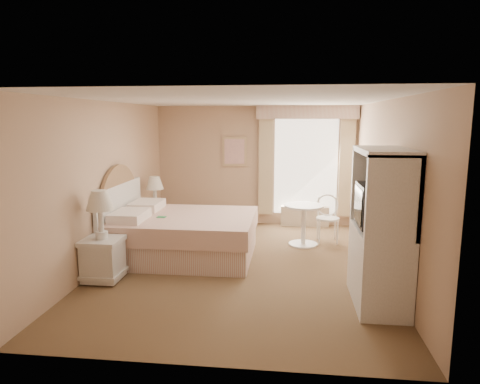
# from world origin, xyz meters

# --- Properties ---
(room) EXTENTS (4.21, 5.51, 2.51)m
(room) POSITION_xyz_m (0.00, 0.00, 1.25)
(room) COLOR brown
(room) RESTS_ON ground
(window) EXTENTS (2.05, 0.22, 2.51)m
(window) POSITION_xyz_m (1.05, 2.65, 1.34)
(window) COLOR white
(window) RESTS_ON room
(framed_art) EXTENTS (0.52, 0.04, 0.62)m
(framed_art) POSITION_xyz_m (-0.45, 2.71, 1.55)
(framed_art) COLOR tan
(framed_art) RESTS_ON room
(bed) EXTENTS (2.32, 1.82, 1.61)m
(bed) POSITION_xyz_m (-1.11, 0.34, 0.39)
(bed) COLOR tan
(bed) RESTS_ON room
(nightstand_near) EXTENTS (0.52, 0.52, 1.26)m
(nightstand_near) POSITION_xyz_m (-1.84, -0.83, 0.47)
(nightstand_near) COLOR white
(nightstand_near) RESTS_ON room
(nightstand_far) EXTENTS (0.47, 0.47, 1.13)m
(nightstand_far) POSITION_xyz_m (-1.84, 1.55, 0.43)
(nightstand_far) COLOR white
(nightstand_far) RESTS_ON room
(round_table) EXTENTS (0.69, 0.69, 0.73)m
(round_table) POSITION_xyz_m (0.98, 1.21, 0.49)
(round_table) COLOR white
(round_table) RESTS_ON room
(cafe_chair) EXTENTS (0.43, 0.43, 0.86)m
(cafe_chair) POSITION_xyz_m (1.42, 1.52, 0.50)
(cafe_chair) COLOR white
(cafe_chair) RESTS_ON room
(armoire) EXTENTS (0.57, 1.14, 1.90)m
(armoire) POSITION_xyz_m (1.81, -1.16, 0.79)
(armoire) COLOR white
(armoire) RESTS_ON room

